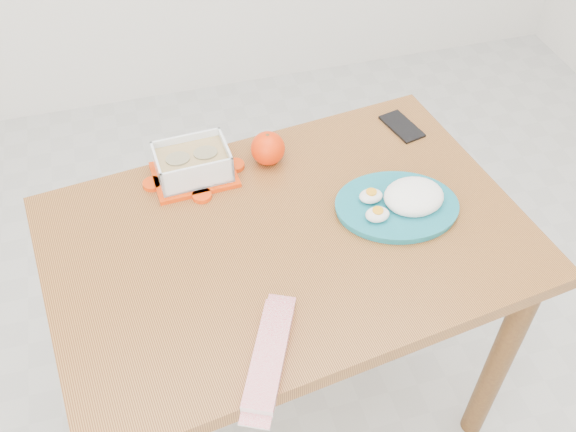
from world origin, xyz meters
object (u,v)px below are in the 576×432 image
object	(u,v)px
smartphone	(402,126)
rice_plate	(402,201)
food_container	(193,164)
dining_table	(288,268)
orange_fruit	(268,148)

from	to	relation	value
smartphone	rice_plate	bearing A→B (deg)	-126.62
food_container	smartphone	size ratio (longest dim) A/B	1.62
food_container	smartphone	distance (m)	0.56
dining_table	rice_plate	distance (m)	0.31
rice_plate	smartphone	world-z (taller)	rice_plate
dining_table	orange_fruit	xyz separation A→B (m)	(0.02, 0.25, 0.16)
dining_table	food_container	xyz separation A→B (m)	(-0.17, 0.25, 0.16)
food_container	dining_table	bearing A→B (deg)	-59.16
dining_table	smartphone	world-z (taller)	smartphone
smartphone	food_container	bearing A→B (deg)	170.47
food_container	rice_plate	bearing A→B (deg)	-31.72
rice_plate	food_container	bearing A→B (deg)	163.54
dining_table	rice_plate	size ratio (longest dim) A/B	3.41
food_container	orange_fruit	distance (m)	0.19
orange_fruit	smartphone	world-z (taller)	orange_fruit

